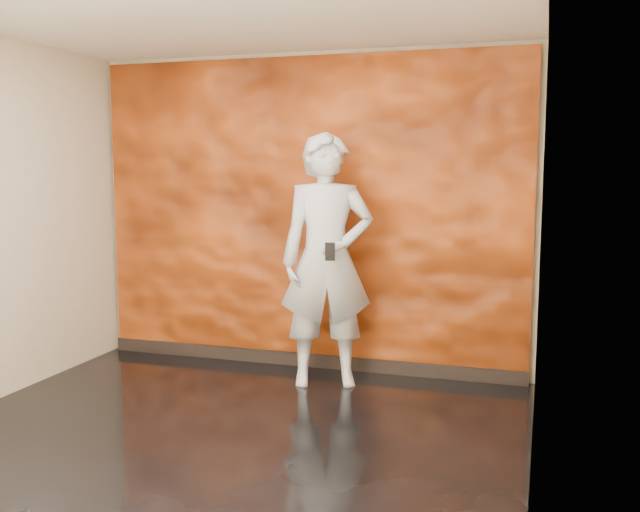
# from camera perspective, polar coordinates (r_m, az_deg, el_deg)

# --- Properties ---
(room) EXTENTS (4.02, 4.02, 2.81)m
(room) POSITION_cam_1_polar(r_m,az_deg,el_deg) (4.54, -9.03, 1.94)
(room) COLOR black
(room) RESTS_ON ground
(feature_wall) EXTENTS (3.90, 0.06, 2.75)m
(feature_wall) POSITION_cam_1_polar(r_m,az_deg,el_deg) (6.35, -1.08, 3.35)
(feature_wall) COLOR #D65415
(feature_wall) RESTS_ON ground
(baseboard) EXTENTS (3.90, 0.04, 0.12)m
(baseboard) POSITION_cam_1_polar(r_m,az_deg,el_deg) (6.54, -1.17, -8.30)
(baseboard) COLOR black
(baseboard) RESTS_ON ground
(man) EXTENTS (0.88, 0.73, 2.08)m
(man) POSITION_cam_1_polar(r_m,az_deg,el_deg) (5.85, 0.56, -0.33)
(man) COLOR #9FA5AF
(man) RESTS_ON ground
(phone) EXTENTS (0.08, 0.03, 0.14)m
(phone) POSITION_cam_1_polar(r_m,az_deg,el_deg) (5.57, 0.81, 0.35)
(phone) COLOR black
(phone) RESTS_ON man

